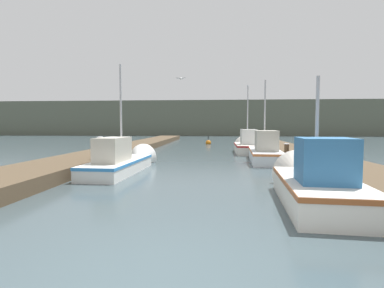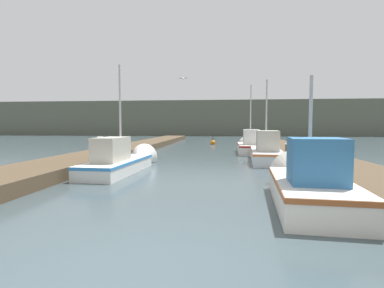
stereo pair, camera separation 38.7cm
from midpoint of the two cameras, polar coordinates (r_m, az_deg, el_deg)
ground_plane at (r=3.87m, az=-10.72°, el=-24.80°), size 200.00×200.00×0.00m
dock_left at (r=20.33m, az=-13.28°, el=-1.03°), size 2.53×40.00×0.44m
dock_right at (r=19.84m, az=17.32°, el=-1.21°), size 2.53×40.00×0.44m
distant_shore_ridge at (r=58.51m, az=3.68°, el=4.79°), size 120.00×16.00×6.05m
fishing_boat_0 at (r=7.84m, az=20.79°, el=-6.75°), size 1.90×4.65×3.41m
fishing_boat_1 at (r=12.50m, az=-13.58°, el=-3.04°), size 1.62×5.66×4.60m
fishing_boat_2 at (r=16.24m, az=12.83°, el=-1.29°), size 1.83×6.26×4.53m
fishing_boat_3 at (r=20.27m, az=9.90°, el=-0.29°), size 1.64×4.88×4.88m
mooring_piling_0 at (r=12.94m, az=-17.91°, el=-1.64°), size 0.24×0.24×1.37m
mooring_piling_1 at (r=14.40m, az=16.82°, el=-1.84°), size 0.25×0.25×1.00m
channel_buoy at (r=28.61m, az=2.73°, el=0.24°), size 0.51×0.51×1.01m
seagull_lead at (r=18.16m, az=-2.75°, el=12.36°), size 0.55×0.29×0.12m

